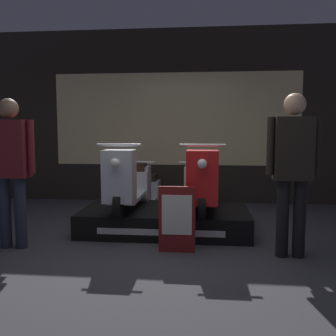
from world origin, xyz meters
TOP-DOWN VIEW (x-y plane):
  - ground_plane at (0.00, 0.00)m, footprint 30.00×30.00m
  - shop_wall_back at (0.00, 3.10)m, footprint 8.26×0.09m
  - display_platform at (0.04, 0.99)m, footprint 2.20×1.16m
  - scooter_display_left at (-0.46, 0.96)m, footprint 0.52×1.54m
  - scooter_display_right at (0.53, 0.96)m, footprint 0.52×1.54m
  - scooter_backrow_0 at (-0.45, 2.11)m, footprint 0.52×1.54m
  - scooter_backrow_1 at (0.44, 2.11)m, footprint 0.52×1.54m
  - person_left_browsing at (-1.63, 0.11)m, footprint 0.57×0.23m
  - person_right_browsing at (1.48, 0.11)m, footprint 0.55×0.23m
  - price_sign_board at (0.26, 0.13)m, footprint 0.40×0.04m

SIDE VIEW (x-z plane):
  - ground_plane at x=0.00m, z-range 0.00..0.00m
  - display_platform at x=0.04m, z-range 0.00..0.31m
  - scooter_backrow_0 at x=-0.45m, z-range -0.09..0.80m
  - scooter_backrow_1 at x=0.44m, z-range -0.09..0.80m
  - price_sign_board at x=0.26m, z-range 0.00..0.74m
  - scooter_display_left at x=-0.46m, z-range 0.21..1.10m
  - scooter_display_right at x=0.53m, z-range 0.21..1.10m
  - person_left_browsing at x=-1.63m, z-range 0.15..1.86m
  - person_right_browsing at x=1.48m, z-range 0.14..1.88m
  - shop_wall_back at x=0.00m, z-range 0.00..3.20m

